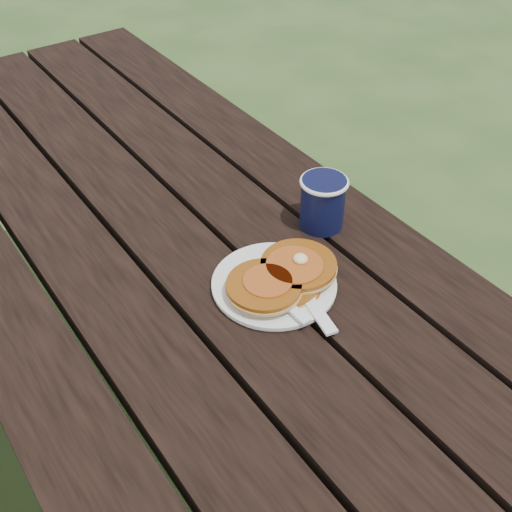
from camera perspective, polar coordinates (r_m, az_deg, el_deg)
ground at (r=1.74m, az=-6.16°, el=-17.13°), size 60.00×60.00×0.00m
picnic_table at (r=1.45m, az=-7.19°, el=-9.33°), size 1.36×1.80×0.75m
plate at (r=1.04m, az=1.62°, el=-2.59°), size 0.23×0.23×0.01m
pancake_stack at (r=1.03m, az=2.39°, el=-1.83°), size 0.20×0.13×0.04m
knife at (r=1.02m, az=4.40°, el=-3.46°), size 0.06×0.18×0.00m
fork at (r=1.00m, az=2.55°, el=-4.09°), size 0.04×0.16×0.01m
coffee_cup at (r=1.14m, az=5.97°, el=5.00°), size 0.09×0.09×0.10m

